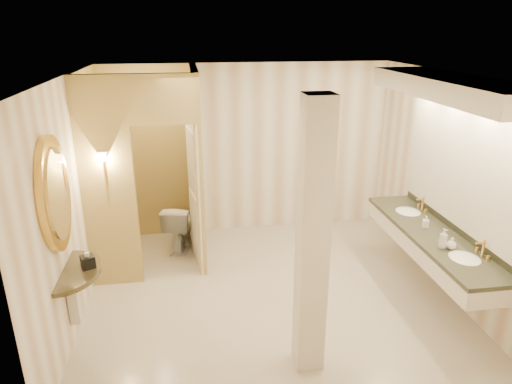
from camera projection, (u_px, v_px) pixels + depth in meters
floor at (268, 290)px, 5.89m from camera, size 4.50×4.50×0.00m
ceiling at (270, 76)px, 4.96m from camera, size 4.50×4.50×0.00m
wall_back at (247, 150)px, 7.28m from camera, size 4.50×0.02×2.70m
wall_front at (314, 279)px, 3.57m from camera, size 4.50×0.02×2.70m
wall_left at (71, 203)px, 5.11m from camera, size 0.02×4.00×2.70m
wall_right at (444, 183)px, 5.75m from camera, size 0.02×4.00×2.70m
toilet_closet at (175, 170)px, 6.16m from camera, size 1.50×1.55×2.70m
wall_sconce at (104, 158)px, 5.42m from camera, size 0.14×0.14×0.42m
vanity at (444, 172)px, 5.24m from camera, size 0.75×2.63×2.09m
console_shelf at (60, 229)px, 4.48m from camera, size 0.88×0.88×1.89m
pillar at (313, 242)px, 4.17m from camera, size 0.27×0.27×2.70m
tissue_box at (88, 262)px, 4.67m from camera, size 0.17×0.17×0.13m
toilet at (180, 226)px, 6.90m from camera, size 0.56×0.79×0.73m
soap_bottle_a at (426, 222)px, 5.60m from camera, size 0.08×0.08×0.15m
soap_bottle_b at (452, 243)px, 5.06m from camera, size 0.12×0.12×0.13m
soap_bottle_c at (443, 238)px, 5.06m from camera, size 0.12×0.12×0.23m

